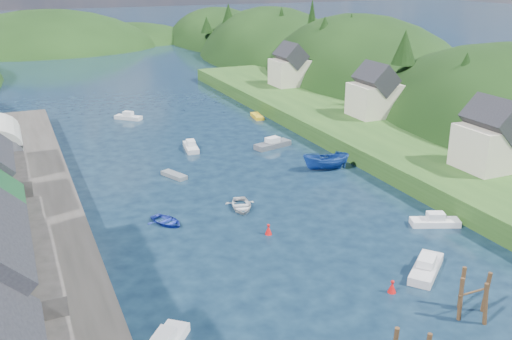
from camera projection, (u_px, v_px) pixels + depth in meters
name	position (u px, v px, depth m)	size (l,w,h in m)	color
ground	(194.00, 149.00, 81.35)	(600.00, 600.00, 0.00)	black
hillside_right	(360.00, 124.00, 122.43)	(36.00, 245.56, 48.00)	black
far_hills	(86.00, 77.00, 192.33)	(103.00, 68.00, 44.00)	black
hill_trees	(162.00, 56.00, 90.92)	(90.50, 151.83, 12.70)	black
quay_left	(24.00, 276.00, 46.08)	(12.00, 110.00, 2.00)	#2D2B28
terrace_right	(382.00, 139.00, 81.79)	(16.00, 120.00, 2.40)	#234719
right_bank_cottages	(368.00, 94.00, 88.54)	(9.00, 59.24, 8.41)	beige
piling_cluster_far	(473.00, 299.00, 42.16)	(2.92, 2.76, 3.94)	#382314
channel_buoy_near	(392.00, 287.00, 45.43)	(0.70, 0.70, 1.10)	#B80E0E
channel_buoy_far	(268.00, 230.00, 55.29)	(0.70, 0.70, 1.10)	#B80E0E
moored_boats	(291.00, 230.00, 54.80)	(35.01, 90.02, 2.39)	silver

